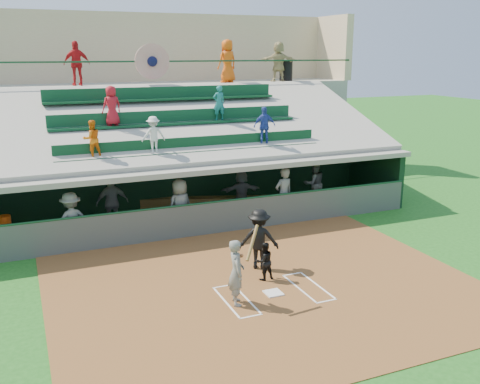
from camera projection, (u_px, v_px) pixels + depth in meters
name	position (u px, v px, depth m)	size (l,w,h in m)	color
ground	(273.00, 294.00, 13.65)	(100.00, 100.00, 0.00)	#1B5818
dirt_slab	(265.00, 286.00, 14.10)	(11.00, 9.00, 0.02)	brown
home_plate	(273.00, 293.00, 13.65)	(0.43, 0.43, 0.03)	white
batters_box_chalk	(273.00, 293.00, 13.65)	(2.65, 1.85, 0.01)	white
dugout_floor	(192.00, 219.00, 19.67)	(16.00, 3.50, 0.04)	#99968B
concourse_slab	(147.00, 133.00, 25.11)	(20.00, 3.00, 4.60)	#98978B
grandstand	(164.00, 144.00, 22.45)	(20.40, 10.40, 7.80)	#4F544F
batter_at_plate	(237.00, 272.00, 12.90)	(0.88, 0.75, 1.95)	#61635E
catcher	(264.00, 261.00, 14.37)	(0.51, 0.40, 1.06)	black
home_umpire	(259.00, 239.00, 15.08)	(1.12, 0.64, 1.73)	black
dugout_bench	(183.00, 204.00, 20.78)	(15.95, 0.48, 0.48)	olive
white_table	(4.00, 238.00, 16.69)	(0.76, 0.57, 0.67)	white
water_cooler	(5.00, 222.00, 16.57)	(0.38, 0.38, 0.38)	#E64C0D
dugout_player_a	(71.00, 221.00, 16.55)	(1.16, 0.67, 1.79)	#5B5E59
dugout_player_b	(112.00, 203.00, 18.33)	(1.11, 0.46, 1.89)	#5C5E59
dugout_player_c	(180.00, 207.00, 17.91)	(0.91, 0.60, 1.87)	#575954
dugout_player_d	(241.00, 192.00, 20.23)	(1.54, 0.49, 1.66)	#51544F
dugout_player_e	(284.00, 195.00, 19.18)	(0.72, 0.47, 1.97)	#5B5E59
dugout_player_f	(314.00, 183.00, 21.15)	(0.88, 0.69, 1.82)	#50534E
trash_bin	(286.00, 71.00, 26.47)	(0.65, 0.65, 0.97)	black
concourse_staff_a	(77.00, 63.00, 22.53)	(1.08, 0.45, 1.85)	red
concourse_staff_b	(227.00, 61.00, 24.70)	(0.96, 0.62, 1.96)	#DF520D
concourse_staff_c	(278.00, 62.00, 25.78)	(1.75, 0.56, 1.88)	tan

